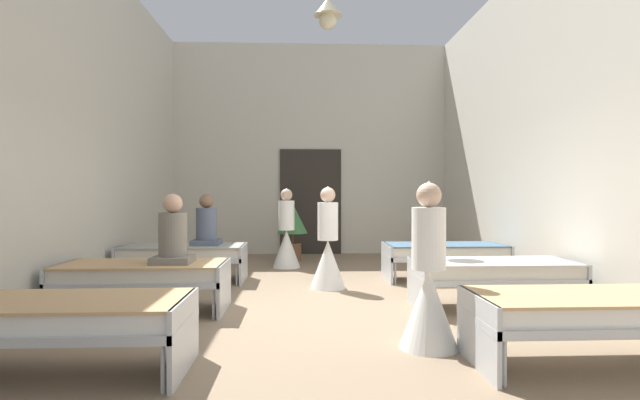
% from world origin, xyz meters
% --- Properties ---
extents(ground_plane, '(6.83, 11.18, 0.10)m').
position_xyz_m(ground_plane, '(0.00, 0.00, -0.05)').
color(ground_plane, '#8C755B').
extents(room_shell, '(6.63, 10.78, 4.83)m').
position_xyz_m(room_shell, '(0.00, 1.31, 2.42)').
color(room_shell, beige).
rests_on(room_shell, ground).
extents(bed_left_row_0, '(1.90, 0.84, 0.57)m').
position_xyz_m(bed_left_row_0, '(-2.07, -1.90, 0.44)').
color(bed_left_row_0, '#B7BCC1').
rests_on(bed_left_row_0, ground).
extents(bed_right_row_0, '(1.90, 0.84, 0.57)m').
position_xyz_m(bed_right_row_0, '(2.07, -1.90, 0.44)').
color(bed_right_row_0, '#B7BCC1').
rests_on(bed_right_row_0, ground).
extents(bed_left_row_1, '(1.90, 0.84, 0.57)m').
position_xyz_m(bed_left_row_1, '(-2.07, 0.00, 0.44)').
color(bed_left_row_1, '#B7BCC1').
rests_on(bed_left_row_1, ground).
extents(bed_right_row_1, '(1.90, 0.84, 0.57)m').
position_xyz_m(bed_right_row_1, '(2.07, 0.00, 0.44)').
color(bed_right_row_1, '#B7BCC1').
rests_on(bed_right_row_1, ground).
extents(bed_left_row_2, '(1.90, 0.84, 0.57)m').
position_xyz_m(bed_left_row_2, '(-2.07, 1.90, 0.44)').
color(bed_left_row_2, '#B7BCC1').
rests_on(bed_left_row_2, ground).
extents(bed_right_row_2, '(1.90, 0.84, 0.57)m').
position_xyz_m(bed_right_row_2, '(2.07, 1.90, 0.44)').
color(bed_right_row_2, '#B7BCC1').
rests_on(bed_right_row_2, ground).
extents(nurse_near_aisle, '(0.52, 0.52, 1.49)m').
position_xyz_m(nurse_near_aisle, '(0.16, 1.31, 0.53)').
color(nurse_near_aisle, white).
rests_on(nurse_near_aisle, ground).
extents(nurse_mid_aisle, '(0.52, 0.52, 1.49)m').
position_xyz_m(nurse_mid_aisle, '(-0.50, 3.28, 0.53)').
color(nurse_mid_aisle, white).
rests_on(nurse_mid_aisle, ground).
extents(nurse_far_aisle, '(0.52, 0.52, 1.49)m').
position_xyz_m(nurse_far_aisle, '(0.89, -1.40, 0.53)').
color(nurse_far_aisle, white).
rests_on(nurse_far_aisle, ground).
extents(patient_seated_primary, '(0.44, 0.44, 0.80)m').
position_xyz_m(patient_seated_primary, '(-1.72, 1.92, 0.87)').
color(patient_seated_primary, '#515B70').
rests_on(patient_seated_primary, bed_left_row_2).
extents(patient_seated_secondary, '(0.44, 0.44, 0.80)m').
position_xyz_m(patient_seated_secondary, '(-1.72, -0.04, 0.87)').
color(patient_seated_secondary, slate).
rests_on(patient_seated_secondary, bed_left_row_1).
extents(potted_plant, '(0.62, 0.62, 1.19)m').
position_xyz_m(potted_plant, '(-0.40, 4.14, 0.77)').
color(potted_plant, brown).
rests_on(potted_plant, ground).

